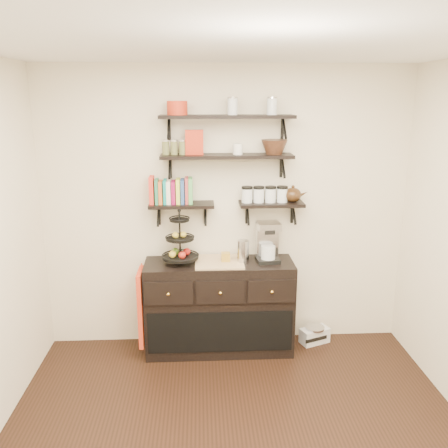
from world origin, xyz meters
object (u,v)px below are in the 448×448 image
Objects in this scene: radio at (315,335)px; coffee_maker at (268,242)px; sideboard at (219,306)px; fruit_stand at (180,246)px.

coffee_maker is at bearing 163.15° from radio.
sideboard is 0.72m from fruit_stand.
sideboard is 4.39× the size of radio.
coffee_maker is (0.46, 0.03, 0.63)m from sideboard.
coffee_maker reaches higher than sideboard.
sideboard is 1.04m from radio.
sideboard is at bearing -0.56° from fruit_stand.
radio is at bearing 4.28° from sideboard.
fruit_stand reaches higher than radio.
coffee_maker is at bearing 1.59° from fruit_stand.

